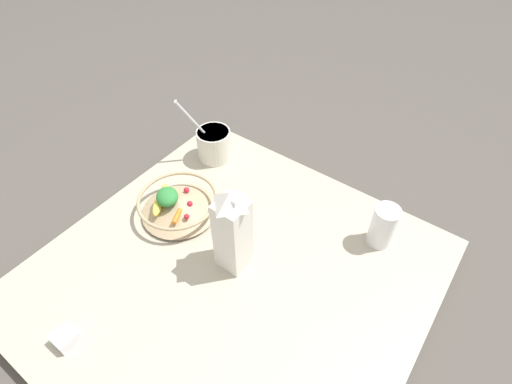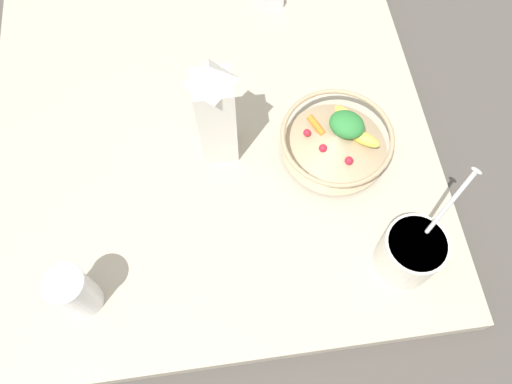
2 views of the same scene
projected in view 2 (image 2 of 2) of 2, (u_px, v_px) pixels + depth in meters
ground_plane at (213, 146)px, 1.12m from camera, size 6.00×6.00×0.00m
countertop at (212, 141)px, 1.10m from camera, size 0.95×0.95×0.05m
fruit_bowl at (337, 140)px, 1.03m from camera, size 0.23×0.23×0.09m
milk_carton at (215, 112)px, 0.95m from camera, size 0.07×0.07×0.27m
yogurt_tub at (411, 251)px, 0.91m from camera, size 0.14×0.15×0.23m
drinking_cup at (74, 291)px, 0.87m from camera, size 0.07×0.07×0.13m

